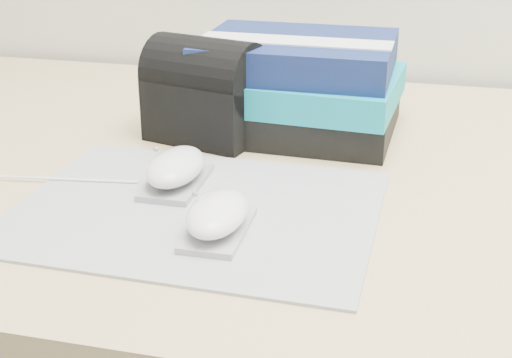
% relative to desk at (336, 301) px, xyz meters
% --- Properties ---
extents(desk, '(1.60, 0.80, 0.73)m').
position_rel_desk_xyz_m(desk, '(0.00, 0.00, 0.00)').
color(desk, tan).
rests_on(desk, ground).
extents(mousepad, '(0.39, 0.30, 0.00)m').
position_rel_desk_xyz_m(mousepad, '(-0.13, -0.22, 0.24)').
color(mousepad, gray).
rests_on(mousepad, desk).
extents(mouse_rear, '(0.06, 0.11, 0.04)m').
position_rel_desk_xyz_m(mouse_rear, '(-0.17, -0.17, 0.26)').
color(mouse_rear, '#969698').
rests_on(mouse_rear, mousepad).
extents(mouse_front, '(0.06, 0.10, 0.04)m').
position_rel_desk_xyz_m(mouse_front, '(-0.09, -0.27, 0.26)').
color(mouse_front, '#9E9EA1').
rests_on(mouse_front, mousepad).
extents(usb_cable, '(0.25, 0.04, 0.00)m').
position_rel_desk_xyz_m(usb_cable, '(-0.34, -0.19, 0.24)').
color(usb_cable, white).
rests_on(usb_cable, mousepad).
extents(book_stack, '(0.27, 0.22, 0.13)m').
position_rel_desk_xyz_m(book_stack, '(-0.07, 0.06, 0.30)').
color(book_stack, black).
rests_on(book_stack, desk).
extents(pouch, '(0.16, 0.13, 0.14)m').
position_rel_desk_xyz_m(pouch, '(-0.19, -0.00, 0.30)').
color(pouch, black).
rests_on(pouch, desk).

